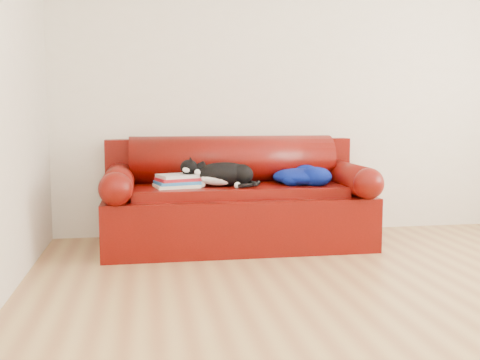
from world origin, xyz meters
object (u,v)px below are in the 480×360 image
at_px(sofa_base, 237,217).
at_px(blanket, 301,176).
at_px(cat, 223,175).
at_px(book_stack, 177,181).

bearing_deg(sofa_base, blanket, -7.32).
xyz_separation_m(sofa_base, cat, (-0.13, -0.10, 0.35)).
height_order(book_stack, cat, cat).
relative_size(cat, blanket, 1.13).
xyz_separation_m(book_stack, blanket, (0.99, 0.03, 0.02)).
distance_m(sofa_base, cat, 0.39).
height_order(sofa_base, blanket, blanket).
distance_m(book_stack, blanket, 0.99).
bearing_deg(cat, book_stack, -161.05).
xyz_separation_m(sofa_base, blanket, (0.51, -0.07, 0.33)).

